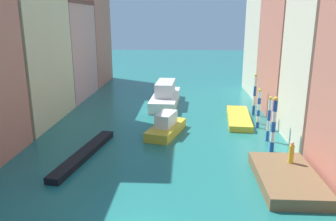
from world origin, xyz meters
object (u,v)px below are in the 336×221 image
(mooring_pole_1, at_px, (269,119))
(mooring_pole_2, at_px, (259,108))
(gondola_black, at_px, (84,154))
(mooring_pole_0, at_px, (274,124))
(mooring_pole_4, at_px, (255,94))
(motorboat_1, at_px, (166,126))
(vaporetto_white, at_px, (165,96))
(mooring_pole_3, at_px, (259,105))
(waterfront_dock, at_px, (287,178))
(person_on_dock, at_px, (291,153))
(motorboat_0, at_px, (239,118))

(mooring_pole_1, relative_size, mooring_pole_2, 1.02)
(gondola_black, bearing_deg, mooring_pole_0, 6.88)
(mooring_pole_0, height_order, mooring_pole_4, mooring_pole_4)
(mooring_pole_4, bearing_deg, mooring_pole_0, -93.00)
(motorboat_1, bearing_deg, vaporetto_white, 93.92)
(mooring_pole_4, height_order, gondola_black, mooring_pole_4)
(mooring_pole_3, bearing_deg, mooring_pole_1, -91.69)
(waterfront_dock, height_order, person_on_dock, person_on_dock)
(mooring_pole_0, bearing_deg, motorboat_1, 156.00)
(person_on_dock, xyz_separation_m, mooring_pole_4, (0.24, 14.59, 0.89))
(mooring_pole_4, bearing_deg, gondola_black, -140.87)
(gondola_black, bearing_deg, motorboat_1, 43.26)
(mooring_pole_0, bearing_deg, vaporetto_white, 122.49)
(gondola_black, bearing_deg, motorboat_0, 37.43)
(mooring_pole_1, height_order, motorboat_1, mooring_pole_1)
(mooring_pole_0, distance_m, mooring_pole_1, 2.56)
(mooring_pole_0, relative_size, mooring_pole_4, 0.99)
(mooring_pole_0, distance_m, mooring_pole_3, 7.65)
(mooring_pole_0, height_order, motorboat_1, mooring_pole_0)
(mooring_pole_2, xyz_separation_m, mooring_pole_3, (0.29, 1.46, -0.10))
(waterfront_dock, height_order, mooring_pole_3, mooring_pole_3)
(waterfront_dock, height_order, gondola_black, waterfront_dock)
(person_on_dock, relative_size, vaporetto_white, 0.16)
(mooring_pole_2, bearing_deg, motorboat_0, 122.45)
(waterfront_dock, distance_m, mooring_pole_4, 16.34)
(mooring_pole_0, distance_m, mooring_pole_4, 10.77)
(motorboat_0, xyz_separation_m, motorboat_1, (-7.41, -4.60, 0.41))
(person_on_dock, height_order, motorboat_0, person_on_dock)
(mooring_pole_4, xyz_separation_m, gondola_black, (-15.43, -12.55, -2.13))
(mooring_pole_1, bearing_deg, mooring_pole_3, 88.31)
(mooring_pole_0, bearing_deg, person_on_dock, -85.12)
(mooring_pole_3, height_order, gondola_black, mooring_pole_3)
(person_on_dock, xyz_separation_m, motorboat_0, (-1.72, 12.35, -1.18))
(vaporetto_white, bearing_deg, waterfront_dock, -65.70)
(gondola_black, bearing_deg, person_on_dock, -7.65)
(mooring_pole_3, height_order, motorboat_0, mooring_pole_3)
(mooring_pole_1, bearing_deg, motorboat_1, 171.30)
(mooring_pole_2, height_order, mooring_pole_3, mooring_pole_2)
(mooring_pole_3, relative_size, motorboat_0, 0.46)
(mooring_pole_0, xyz_separation_m, mooring_pole_4, (0.56, 10.76, 0.02))
(mooring_pole_0, bearing_deg, mooring_pole_3, 87.09)
(waterfront_dock, distance_m, mooring_pole_0, 5.79)
(motorboat_0, bearing_deg, gondola_black, -142.57)
(mooring_pole_1, xyz_separation_m, motorboat_0, (-1.63, 5.99, -1.76))
(person_on_dock, relative_size, mooring_pole_4, 0.33)
(mooring_pole_2, height_order, mooring_pole_4, mooring_pole_4)
(person_on_dock, distance_m, motorboat_1, 11.99)
(waterfront_dock, height_order, mooring_pole_2, mooring_pole_2)
(mooring_pole_0, relative_size, motorboat_0, 0.57)
(motorboat_1, bearing_deg, mooring_pole_0, -24.00)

